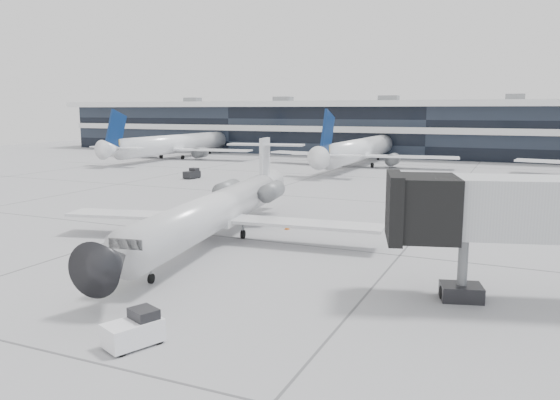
% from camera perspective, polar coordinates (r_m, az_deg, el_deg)
% --- Properties ---
extents(ground, '(220.00, 220.00, 0.00)m').
position_cam_1_polar(ground, '(39.74, -1.89, -4.28)').
color(ground, gray).
rests_on(ground, ground).
extents(terminal, '(170.00, 22.00, 10.00)m').
position_cam_1_polar(terminal, '(118.03, 15.83, 6.93)').
color(terminal, black).
rests_on(terminal, ground).
extents(bg_jet_left, '(32.00, 40.00, 9.60)m').
position_cam_1_polar(bg_jet_left, '(109.39, -10.63, 4.33)').
color(bg_jet_left, white).
rests_on(bg_jet_left, ground).
extents(bg_jet_center, '(32.00, 40.00, 9.60)m').
position_cam_1_polar(bg_jet_center, '(93.59, 8.43, 3.55)').
color(bg_jet_center, white).
rests_on(bg_jet_center, ground).
extents(regional_jet, '(23.74, 29.61, 6.85)m').
position_cam_1_polar(regional_jet, '(39.51, -6.47, -0.94)').
color(regional_jet, silver).
rests_on(regional_jet, ground).
extents(ramp_worker, '(0.64, 0.47, 1.62)m').
position_cam_1_polar(ramp_worker, '(30.26, -18.00, -7.56)').
color(ramp_worker, '#B1E618').
rests_on(ramp_worker, ground).
extents(baggage_tug, '(2.10, 2.59, 1.43)m').
position_cam_1_polar(baggage_tug, '(23.32, -14.95, -12.99)').
color(baggage_tug, white).
rests_on(baggage_tug, ground).
extents(traffic_cone, '(0.45, 0.45, 0.56)m').
position_cam_1_polar(traffic_cone, '(43.41, 0.74, -2.74)').
color(traffic_cone, '#DB5D0B').
rests_on(traffic_cone, ground).
extents(far_tug, '(1.72, 2.46, 1.44)m').
position_cam_1_polar(far_tug, '(76.39, -9.17, 2.72)').
color(far_tug, black).
rests_on(far_tug, ground).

